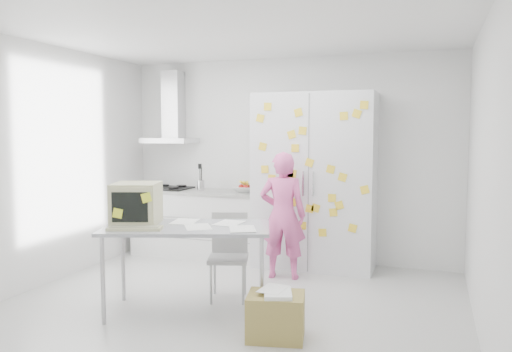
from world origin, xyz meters
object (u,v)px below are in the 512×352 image
(cardboard_box, at_px, (276,315))
(chair, at_px, (229,250))
(desk, at_px, (155,214))
(person, at_px, (283,215))

(cardboard_box, bearing_deg, chair, 132.74)
(desk, distance_m, chair, 0.90)
(person, relative_size, chair, 1.70)
(cardboard_box, bearing_deg, person, 104.72)
(person, xyz_separation_m, chair, (-0.33, -0.86, -0.25))
(desk, bearing_deg, chair, 30.12)
(person, relative_size, desk, 0.87)
(person, bearing_deg, chair, 60.88)
(person, xyz_separation_m, desk, (-0.84, -1.45, 0.19))
(person, bearing_deg, desk, 51.49)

